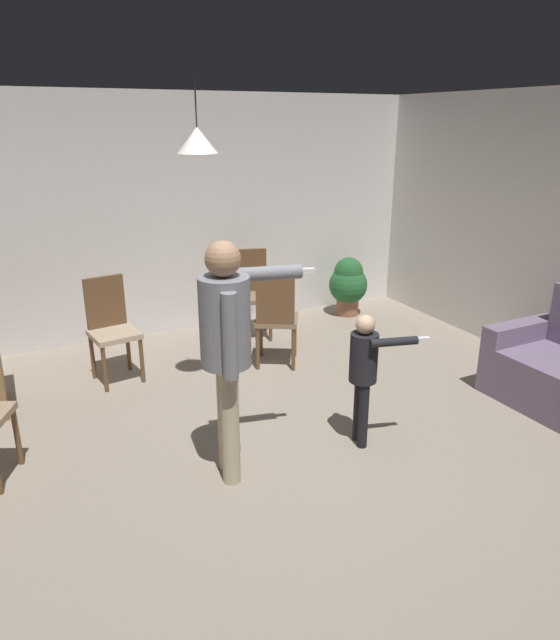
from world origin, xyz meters
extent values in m
plane|color=gray|center=(0.00, 0.00, 0.00)|extent=(7.68, 7.68, 0.00)
cube|color=silver|center=(0.00, 3.20, 1.35)|extent=(6.40, 0.10, 2.70)
cube|color=slate|center=(2.54, 0.25, 0.32)|extent=(0.85, 0.20, 0.63)
cylinder|color=brown|center=(2.86, 0.25, 0.03)|extent=(0.05, 0.05, 0.06)
cylinder|color=brown|center=(2.21, 0.24, 0.03)|extent=(0.05, 0.05, 0.06)
cylinder|color=tan|center=(-0.44, 0.17, 0.43)|extent=(0.12, 0.12, 0.85)
cylinder|color=tan|center=(-0.48, -0.01, 0.43)|extent=(0.12, 0.12, 0.85)
cylinder|color=slate|center=(-0.46, 0.08, 1.16)|extent=(0.34, 0.34, 0.60)
sphere|color=#9E7556|center=(-0.46, 0.08, 1.57)|extent=(0.23, 0.23, 0.23)
cylinder|color=slate|center=(-0.14, 0.21, 1.41)|extent=(0.58, 0.22, 0.10)
cube|color=white|center=(0.17, 0.15, 1.41)|extent=(0.13, 0.06, 0.04)
cylinder|color=slate|center=(-0.50, -0.11, 1.13)|extent=(0.10, 0.10, 0.57)
cylinder|color=black|center=(0.62, 0.08, 0.27)|extent=(0.08, 0.08, 0.53)
cylinder|color=black|center=(0.59, -0.03, 0.27)|extent=(0.08, 0.08, 0.53)
cylinder|color=black|center=(0.61, 0.02, 0.72)|extent=(0.21, 0.21, 0.38)
sphere|color=#D8AD8C|center=(0.61, 0.02, 0.99)|extent=(0.14, 0.14, 0.14)
cylinder|color=black|center=(0.64, 0.14, 0.70)|extent=(0.06, 0.06, 0.36)
cylinder|color=black|center=(0.75, -0.14, 0.88)|extent=(0.36, 0.15, 0.06)
cube|color=white|center=(0.95, -0.19, 0.88)|extent=(0.13, 0.07, 0.04)
cylinder|color=brown|center=(-0.70, 2.23, 0.23)|extent=(0.04, 0.04, 0.45)
cylinder|color=brown|center=(-1.06, 2.17, 0.23)|extent=(0.04, 0.04, 0.45)
cylinder|color=brown|center=(-0.65, 1.87, 0.23)|extent=(0.04, 0.04, 0.45)
cylinder|color=brown|center=(-1.01, 1.82, 0.23)|extent=(0.04, 0.04, 0.45)
cube|color=tan|center=(-0.86, 2.02, 0.47)|extent=(0.48, 0.48, 0.05)
cube|color=brown|center=(-0.88, 2.21, 0.75)|extent=(0.38, 0.09, 0.50)
cylinder|color=brown|center=(-1.80, 0.88, 0.23)|extent=(0.04, 0.04, 0.45)
cylinder|color=brown|center=(0.46, 1.66, 0.23)|extent=(0.04, 0.04, 0.45)
cylinder|color=brown|center=(0.78, 1.48, 0.23)|extent=(0.04, 0.04, 0.45)
cylinder|color=brown|center=(0.64, 1.97, 0.23)|extent=(0.04, 0.04, 0.45)
cylinder|color=brown|center=(0.95, 1.79, 0.23)|extent=(0.04, 0.04, 0.45)
cube|color=#7F664C|center=(0.71, 1.72, 0.47)|extent=(0.57, 0.57, 0.05)
cube|color=brown|center=(0.61, 1.56, 0.75)|extent=(0.35, 0.22, 0.50)
cylinder|color=brown|center=(1.02, 2.65, 0.23)|extent=(0.04, 0.04, 0.45)
cylinder|color=brown|center=(0.67, 2.76, 0.23)|extent=(0.04, 0.04, 0.45)
cylinder|color=brown|center=(0.92, 2.31, 0.23)|extent=(0.04, 0.04, 0.45)
cylinder|color=brown|center=(0.57, 2.41, 0.23)|extent=(0.04, 0.04, 0.45)
cube|color=#7F664C|center=(0.80, 2.53, 0.47)|extent=(0.52, 0.52, 0.05)
cube|color=brown|center=(0.85, 2.71, 0.75)|extent=(0.37, 0.15, 0.50)
cylinder|color=brown|center=(2.22, 2.74, 0.11)|extent=(0.29, 0.29, 0.23)
sphere|color=#235B2D|center=(2.22, 2.74, 0.40)|extent=(0.49, 0.49, 0.49)
sphere|color=#235B2D|center=(2.22, 2.74, 0.57)|extent=(0.37, 0.37, 0.37)
cone|color=silver|center=(-0.22, 1.21, 2.25)|extent=(0.32, 0.32, 0.20)
cylinder|color=black|center=(-0.22, 1.21, 2.52)|extent=(0.01, 0.01, 0.36)
camera|label=1|loc=(-1.69, -3.23, 2.40)|focal=32.16mm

